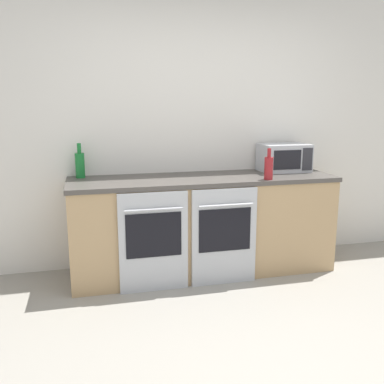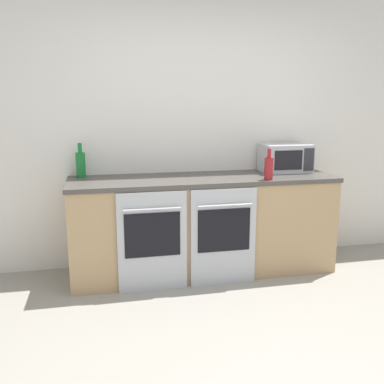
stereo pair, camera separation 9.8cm
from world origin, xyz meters
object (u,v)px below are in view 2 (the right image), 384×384
(bottle_red, at_px, (269,168))
(bottle_green, at_px, (81,164))
(oven_right, at_px, (223,236))
(oven_left, at_px, (152,241))
(microwave, at_px, (285,158))

(bottle_red, bearing_deg, bottle_green, 163.03)
(oven_right, relative_size, bottle_red, 3.10)
(oven_right, bearing_deg, bottle_red, 11.10)
(oven_left, xyz_separation_m, microwave, (1.39, 0.48, 0.60))
(oven_right, bearing_deg, microwave, 32.20)
(oven_left, xyz_separation_m, bottle_green, (-0.57, 0.58, 0.59))
(microwave, bearing_deg, bottle_green, 177.26)
(microwave, distance_m, bottle_red, 0.52)
(oven_right, bearing_deg, bottle_green, 154.05)
(microwave, relative_size, bottle_red, 1.69)
(bottle_red, height_order, bottle_green, bottle_green)
(oven_right, relative_size, microwave, 1.84)
(microwave, bearing_deg, oven_left, -160.75)
(oven_left, height_order, bottle_green, bottle_green)
(oven_right, height_order, microwave, microwave)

